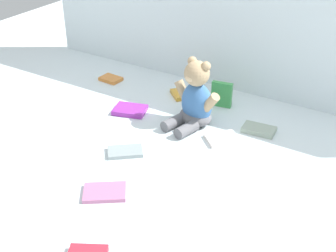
{
  "coord_description": "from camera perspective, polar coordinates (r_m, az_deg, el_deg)",
  "views": [
    {
      "loc": [
        0.67,
        -1.21,
        0.86
      ],
      "look_at": [
        -0.01,
        -0.1,
        0.1
      ],
      "focal_mm": 49.78,
      "sensor_mm": 36.0,
      "label": 1
    }
  ],
  "objects": [
    {
      "name": "ground_plane",
      "position": [
        1.62,
        2.02,
        -1.58
      ],
      "size": [
        3.2,
        3.2,
        0.0
      ],
      "primitive_type": "plane",
      "color": "silver"
    },
    {
      "name": "backdrop_drape",
      "position": [
        1.87,
        9.49,
        13.78
      ],
      "size": [
        1.89,
        0.03,
        0.67
      ],
      "primitive_type": "cube",
      "color": "white",
      "rests_on": "ground_plane"
    },
    {
      "name": "teddy_bear",
      "position": [
        1.67,
        3.35,
        3.08
      ],
      "size": [
        0.21,
        0.2,
        0.25
      ],
      "rotation": [
        0.0,
        0.0,
        -0.24
      ],
      "color": "#3F72B2",
      "rests_on": "ground_plane"
    },
    {
      "name": "book_case_0",
      "position": [
        1.38,
        -7.76,
        -8.05
      ],
      "size": [
        0.15,
        0.14,
        0.01
      ],
      "primitive_type": "cube",
      "rotation": [
        0.0,
        0.0,
        2.19
      ],
      "color": "#BA6C98",
      "rests_on": "ground_plane"
    },
    {
      "name": "book_case_1",
      "position": [
        1.79,
        -4.67,
        1.96
      ],
      "size": [
        0.14,
        0.12,
        0.02
      ],
      "primitive_type": "cube",
      "rotation": [
        0.0,
        0.0,
        5.0
      ],
      "color": "purple",
      "rests_on": "ground_plane"
    },
    {
      "name": "book_case_2",
      "position": [
        2.06,
        -7.02,
        5.75
      ],
      "size": [
        0.09,
        0.07,
        0.01
      ],
      "primitive_type": "cube",
      "rotation": [
        0.0,
        0.0,
        1.5
      ],
      "color": "orange",
      "rests_on": "ground_plane"
    },
    {
      "name": "book_case_3",
      "position": [
        1.62,
        6.63,
        -1.57
      ],
      "size": [
        0.13,
        0.14,
        0.01
      ],
      "primitive_type": "cube",
      "rotation": [
        0.0,
        0.0,
        5.53
      ],
      "color": "white",
      "rests_on": "ground_plane"
    },
    {
      "name": "book_case_4",
      "position": [
        1.69,
        11.07,
        -0.43
      ],
      "size": [
        0.12,
        0.08,
        0.02
      ],
      "primitive_type": "cube",
      "rotation": [
        0.0,
        0.0,
        1.67
      ],
      "color": "#93A393",
      "rests_on": "ground_plane"
    },
    {
      "name": "book_case_5",
      "position": [
        1.83,
        6.54,
        3.88
      ],
      "size": [
        0.08,
        0.04,
        0.1
      ],
      "primitive_type": "cube",
      "rotation": [
        -0.04,
        0.0,
        0.16
      ],
      "color": "green",
      "rests_on": "ground_plane"
    },
    {
      "name": "book_case_6",
      "position": [
        1.55,
        -5.27,
        -3.15
      ],
      "size": [
        0.13,
        0.13,
        0.01
      ],
      "primitive_type": "cube",
      "rotation": [
        0.0,
        0.0,
        2.25
      ],
      "color": "#89989A",
      "rests_on": "ground_plane"
    },
    {
      "name": "book_case_8",
      "position": [
        1.92,
        2.04,
        3.97
      ],
      "size": [
        0.13,
        0.14,
        0.02
      ],
      "primitive_type": "cube",
      "rotation": [
        0.0,
        0.0,
        2.4
      ],
      "color": "gold",
      "rests_on": "ground_plane"
    }
  ]
}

